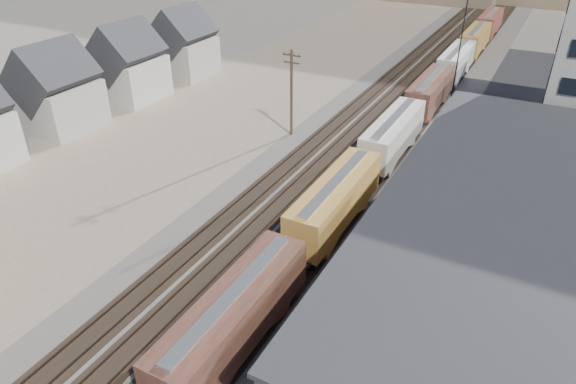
% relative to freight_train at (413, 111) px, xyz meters
% --- Properties ---
extents(ballast_bed, '(18.00, 200.00, 0.06)m').
position_rel_freight_train_xyz_m(ballast_bed, '(-3.80, 0.93, -2.76)').
color(ballast_bed, '#4C4742').
rests_on(ballast_bed, ground).
extents(dirt_yard, '(24.00, 180.00, 0.03)m').
position_rel_freight_train_xyz_m(dirt_yard, '(-23.80, -9.07, -2.78)').
color(dirt_yard, '#786352').
rests_on(dirt_yard, ground).
extents(asphalt_lot, '(26.00, 120.00, 0.04)m').
position_rel_freight_train_xyz_m(asphalt_lot, '(18.20, -14.07, -2.77)').
color(asphalt_lot, '#232326').
rests_on(asphalt_lot, ground).
extents(rail_tracks, '(11.40, 200.00, 0.24)m').
position_rel_freight_train_xyz_m(rail_tracks, '(-4.35, 0.93, -2.68)').
color(rail_tracks, black).
rests_on(rail_tracks, ground).
extents(freight_train, '(3.00, 119.74, 4.46)m').
position_rel_freight_train_xyz_m(freight_train, '(0.00, 0.00, 0.00)').
color(freight_train, black).
rests_on(freight_train, ground).
extents(warehouse, '(12.40, 40.40, 7.25)m').
position_rel_freight_train_xyz_m(warehouse, '(11.18, -24.07, 0.86)').
color(warehouse, tan).
rests_on(warehouse, ground).
extents(utility_pole_north, '(2.20, 0.32, 10.00)m').
position_rel_freight_train_xyz_m(utility_pole_north, '(-12.30, -7.07, 2.50)').
color(utility_pole_north, '#382619').
rests_on(utility_pole_north, ground).
extents(radio_mast, '(1.20, 0.16, 18.00)m').
position_rel_freight_train_xyz_m(radio_mast, '(2.20, 10.93, 6.33)').
color(radio_mast, black).
rests_on(radio_mast, ground).
extents(townhouse_row, '(8.15, 68.16, 10.47)m').
position_rel_freight_train_xyz_m(townhouse_row, '(-37.80, -24.07, 1.54)').
color(townhouse_row, '#B7B2A8').
rests_on(townhouse_row, ground).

